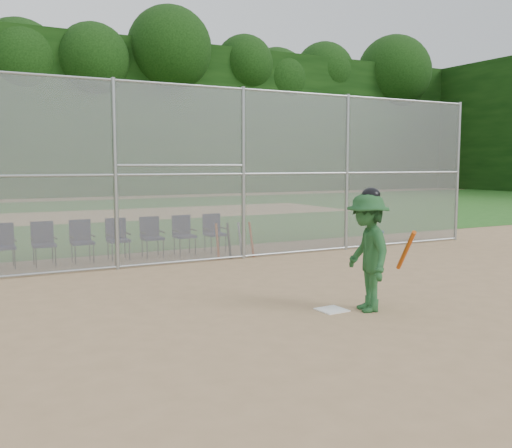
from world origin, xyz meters
name	(u,v)px	position (x,y,z in m)	size (l,w,h in m)	color
ground	(333,311)	(0.00, 0.00, 0.00)	(100.00, 100.00, 0.00)	tan
grass_strip	(86,216)	(0.00, 18.00, 0.01)	(100.00, 100.00, 0.00)	#255D1B
dirt_patch_far	(86,216)	(0.00, 18.00, 0.01)	(24.00, 24.00, 0.00)	tan
backstop_fence	(204,171)	(0.00, 5.00, 2.07)	(16.09, 0.09, 4.00)	gray
treeline	(73,91)	(0.00, 20.00, 5.50)	(81.00, 60.00, 11.00)	black
home_plate	(332,310)	(-0.01, 0.04, 0.01)	(0.40, 0.40, 0.02)	white
batter_at_plate	(367,252)	(0.46, -0.21, 0.91)	(1.03, 1.36, 1.88)	#205126
water_cooler	(378,238)	(5.25, 5.20, 0.20)	(0.32, 0.32, 0.40)	white
spare_bats	(235,240)	(0.84, 5.16, 0.42)	(0.96, 0.30, 0.85)	#D84C14
chair_1	(3,246)	(-4.13, 6.21, 0.48)	(0.54, 0.52, 0.96)	#0E1136
chair_2	(44,244)	(-3.31, 6.21, 0.48)	(0.54, 0.52, 0.96)	#0E1136
chair_3	(82,241)	(-2.48, 6.21, 0.48)	(0.54, 0.52, 0.96)	#0E1136
chair_4	(118,239)	(-1.66, 6.21, 0.48)	(0.54, 0.52, 0.96)	#0E1136
chair_5	(152,237)	(-0.84, 6.21, 0.48)	(0.54, 0.52, 0.96)	#0E1136
chair_6	(185,235)	(-0.02, 6.21, 0.48)	(0.54, 0.52, 0.96)	#0E1136
chair_7	(215,233)	(0.81, 6.21, 0.48)	(0.54, 0.52, 0.96)	#0E1136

